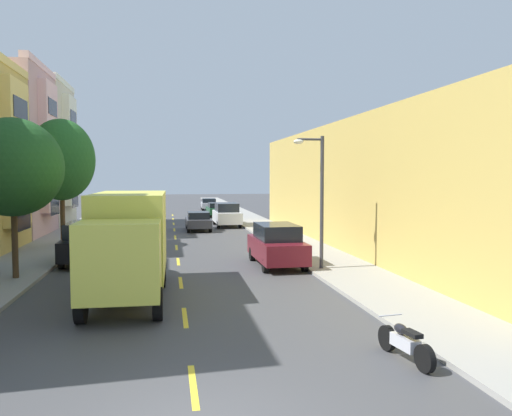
# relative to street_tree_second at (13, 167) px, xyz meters

# --- Properties ---
(ground_plane) EXTENTS (160.00, 160.00, 0.00)m
(ground_plane) POSITION_rel_street_tree_second_xyz_m (6.40, 16.65, -4.48)
(ground_plane) COLOR #424244
(sidewalk_left) EXTENTS (3.20, 120.00, 0.14)m
(sidewalk_left) POSITION_rel_street_tree_second_xyz_m (-0.70, 14.65, -4.41)
(sidewalk_left) COLOR #99968E
(sidewalk_left) RESTS_ON ground_plane
(sidewalk_right) EXTENTS (3.20, 120.00, 0.14)m
(sidewalk_right) POSITION_rel_street_tree_second_xyz_m (13.50, 14.65, -4.41)
(sidewalk_right) COLOR #99968E
(sidewalk_right) RESTS_ON ground_plane
(lane_centerline_dashes) EXTENTS (0.14, 47.20, 0.01)m
(lane_centerline_dashes) POSITION_rel_street_tree_second_xyz_m (6.40, 11.15, -4.48)
(lane_centerline_dashes) COLOR yellow
(lane_centerline_dashes) RESTS_ON ground_plane
(apartment_block_opposite) EXTENTS (10.00, 36.00, 7.14)m
(apartment_block_opposite) POSITION_rel_street_tree_second_xyz_m (20.10, 6.65, -0.91)
(apartment_block_opposite) COLOR tan
(apartment_block_opposite) RESTS_ON ground_plane
(street_tree_second) EXTENTS (3.83, 3.83, 6.27)m
(street_tree_second) POSITION_rel_street_tree_second_xyz_m (0.00, 0.00, 0.00)
(street_tree_second) COLOR #47331E
(street_tree_second) RESTS_ON sidewalk_left
(street_tree_third) EXTENTS (3.73, 3.73, 7.24)m
(street_tree_third) POSITION_rel_street_tree_second_xyz_m (0.00, 9.34, 0.58)
(street_tree_third) COLOR #47331E
(street_tree_third) RESTS_ON sidewalk_left
(street_lamp) EXTENTS (1.35, 0.28, 5.72)m
(street_lamp) POSITION_rel_street_tree_second_xyz_m (12.32, 0.01, -0.97)
(street_lamp) COLOR #38383D
(street_lamp) RESTS_ON sidewalk_right
(delivery_box_truck) EXTENTS (2.49, 7.72, 3.54)m
(delivery_box_truck) POSITION_rel_street_tree_second_xyz_m (4.60, -3.32, -2.50)
(delivery_box_truck) COLOR #D8D84C
(delivery_box_truck) RESTS_ON ground_plane
(parked_sedan_silver) EXTENTS (1.92, 4.55, 1.43)m
(parked_sedan_silver) POSITION_rel_street_tree_second_xyz_m (10.83, 41.17, -3.73)
(parked_sedan_silver) COLOR #B2B5BA
(parked_sedan_silver) RESTS_ON ground_plane
(parked_pickup_orange) EXTENTS (2.09, 5.33, 1.73)m
(parked_pickup_orange) POSITION_rel_street_tree_second_xyz_m (1.95, 19.95, -3.65)
(parked_pickup_orange) COLOR orange
(parked_pickup_orange) RESTS_ON ground_plane
(parked_sedan_champagne) EXTENTS (1.81, 4.51, 1.43)m
(parked_sedan_champagne) POSITION_rel_street_tree_second_xyz_m (2.07, 37.56, -3.73)
(parked_sedan_champagne) COLOR tan
(parked_sedan_champagne) RESTS_ON ground_plane
(parked_sedan_forest) EXTENTS (1.88, 4.53, 1.43)m
(parked_sedan_forest) POSITION_rel_street_tree_second_xyz_m (10.81, 30.87, -3.73)
(parked_sedan_forest) COLOR #194C28
(parked_sedan_forest) RESTS_ON ground_plane
(parked_suv_burgundy) EXTENTS (2.01, 4.82, 1.93)m
(parked_suv_burgundy) POSITION_rel_street_tree_second_xyz_m (10.88, 1.72, -3.50)
(parked_suv_burgundy) COLOR maroon
(parked_suv_burgundy) RESTS_ON ground_plane
(parked_suv_black) EXTENTS (2.05, 4.84, 1.93)m
(parked_suv_black) POSITION_rel_street_tree_second_xyz_m (2.04, 4.17, -3.50)
(parked_suv_black) COLOR black
(parked_suv_black) RESTS_ON ground_plane
(parked_suv_white) EXTENTS (1.98, 4.81, 1.93)m
(parked_suv_white) POSITION_rel_street_tree_second_xyz_m (10.71, 20.70, -3.50)
(parked_suv_white) COLOR silver
(parked_suv_white) RESTS_ON ground_plane
(moving_charcoal_sedan) EXTENTS (1.80, 4.50, 1.43)m
(moving_charcoal_sedan) POSITION_rel_street_tree_second_xyz_m (8.20, 17.88, -3.73)
(moving_charcoal_sedan) COLOR #333338
(moving_charcoal_sedan) RESTS_ON ground_plane
(parked_motorcycle) EXTENTS (0.62, 2.05, 0.90)m
(parked_motorcycle) POSITION_rel_street_tree_second_xyz_m (11.15, -10.76, -4.07)
(parked_motorcycle) COLOR black
(parked_motorcycle) RESTS_ON ground_plane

